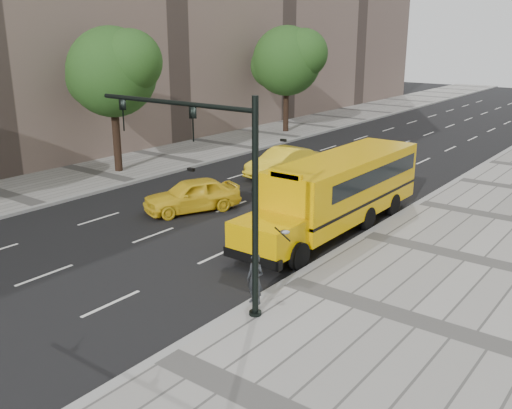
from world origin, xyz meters
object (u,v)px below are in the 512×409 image
Objects in this scene: pedestrian at (255,279)px; school_bus at (341,187)px; traffic_signal at (216,175)px; tree_b at (113,71)px; tree_c at (288,60)px; taxi_far at (283,162)px; taxi_near at (192,195)px.

school_bus is at bearing 101.61° from pedestrian.
traffic_signal is at bearing -85.43° from school_bus.
pedestrian is 0.24× the size of traffic_signal.
tree_b is 18.21m from traffic_signal.
tree_c is 15.25m from taxi_far.
tree_b is at bearing -139.68° from taxi_far.
tree_b is 10.77m from taxi_far.
taxi_far is 3.12× the size of pedestrian.
taxi_far is 16.32m from pedestrian.
taxi_far is at bearing 140.06° from school_bus.
taxi_far is 16.68m from traffic_signal.
taxi_near is 0.70× the size of traffic_signal.
taxi_near is 0.92× the size of taxi_far.
school_bus reaches higher than taxi_far.
tree_c reaches higher than traffic_signal.
taxi_near is at bearing 144.19° from pedestrian.
school_bus is 8.98m from traffic_signal.
tree_b is 5.30× the size of pedestrian.
tree_b reaches higher than pedestrian.
school_bus is 6.94m from taxi_near.
tree_c is 31.12m from pedestrian.
tree_b reaches higher than traffic_signal.
tree_c is at bearing 129.85° from school_bus.
tree_c is 22.26m from taxi_near.
tree_c is 30.79m from traffic_signal.
pedestrian is at bearing -51.20° from taxi_far.
tree_c reaches higher than tree_b.
pedestrian is at bearing -57.43° from tree_c.
pedestrian is at bearing -78.43° from school_bus.
taxi_far is at bearing -56.54° from tree_c.
taxi_far reaches higher than taxi_near.
tree_b is at bearing -173.18° from taxi_near.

